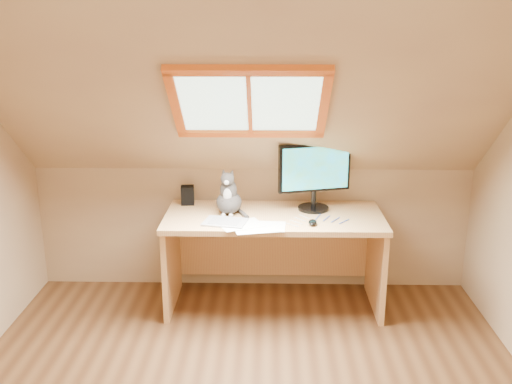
{
  "coord_description": "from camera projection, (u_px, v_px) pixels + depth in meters",
  "views": [
    {
      "loc": [
        0.12,
        -2.65,
        2.13
      ],
      "look_at": [
        0.04,
        1.0,
        1.03
      ],
      "focal_mm": 40.0,
      "sensor_mm": 36.0,
      "label": 1
    }
  ],
  "objects": [
    {
      "name": "room_shell",
      "position": [
        242.0,
        178.0,
        2.65
      ],
      "size": [
        3.52,
        3.52,
        2.41
      ],
      "color": "tan",
      "rests_on": "ground"
    },
    {
      "name": "desk",
      "position": [
        274.0,
        240.0,
        4.38
      ],
      "size": [
        1.63,
        0.71,
        0.74
      ],
      "color": "tan",
      "rests_on": "ground"
    },
    {
      "name": "monitor",
      "position": [
        315.0,
        172.0,
        4.28
      ],
      "size": [
        0.55,
        0.24,
        0.51
      ],
      "color": "black",
      "rests_on": "desk"
    },
    {
      "name": "cat",
      "position": [
        229.0,
        197.0,
        4.25
      ],
      "size": [
        0.21,
        0.25,
        0.36
      ],
      "color": "#403C39",
      "rests_on": "desk"
    },
    {
      "name": "desk_speaker",
      "position": [
        188.0,
        195.0,
        4.49
      ],
      "size": [
        0.11,
        0.11,
        0.15
      ],
      "primitive_type": "cube",
      "rotation": [
        0.0,
        0.0,
        0.11
      ],
      "color": "black",
      "rests_on": "desk"
    },
    {
      "name": "graphics_tablet",
      "position": [
        225.0,
        222.0,
        4.08
      ],
      "size": [
        0.34,
        0.27,
        0.01
      ],
      "primitive_type": "cube",
      "rotation": [
        0.0,
        0.0,
        -0.21
      ],
      "color": "#B2B2B7",
      "rests_on": "desk"
    },
    {
      "name": "mouse",
      "position": [
        313.0,
        222.0,
        4.04
      ],
      "size": [
        0.07,
        0.11,
        0.03
      ],
      "primitive_type": "ellipsoid",
      "rotation": [
        0.0,
        0.0,
        -0.12
      ],
      "color": "black",
      "rests_on": "desk"
    },
    {
      "name": "papers",
      "position": [
        253.0,
        226.0,
        4.01
      ],
      "size": [
        0.35,
        0.3,
        0.01
      ],
      "color": "white",
      "rests_on": "desk"
    },
    {
      "name": "cables",
      "position": [
        318.0,
        220.0,
        4.13
      ],
      "size": [
        0.51,
        0.26,
        0.01
      ],
      "color": "silver",
      "rests_on": "desk"
    }
  ]
}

